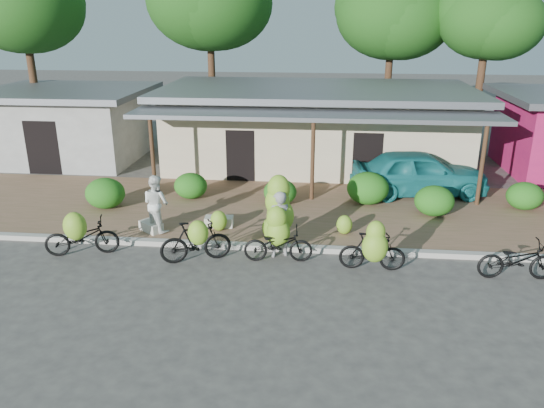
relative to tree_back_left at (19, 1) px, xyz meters
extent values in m
plane|color=#423F3D|center=(13.69, -13.11, -6.79)|extent=(100.00, 100.00, 0.00)
cube|color=#8E614C|center=(13.69, -8.11, -6.73)|extent=(60.00, 6.00, 0.12)
cube|color=#A8A399|center=(13.69, -11.11, -6.72)|extent=(60.00, 0.25, 0.15)
cube|color=beige|center=(13.69, -2.11, -5.24)|extent=(12.00, 6.00, 3.10)
cube|color=slate|center=(13.69, -2.11, -3.57)|extent=(13.00, 7.00, 0.25)
cube|color=black|center=(13.69, -5.06, -5.69)|extent=(1.40, 0.12, 2.20)
cube|color=slate|center=(13.69, -6.11, -3.89)|extent=(13.00, 2.00, 0.15)
cylinder|color=#462F1C|center=(8.09, -7.01, -5.37)|extent=(0.14, 0.14, 2.85)
cylinder|color=#462F1C|center=(13.69, -7.01, -5.37)|extent=(0.14, 0.14, 2.85)
cylinder|color=#462F1C|center=(19.29, -7.01, -5.37)|extent=(0.14, 0.14, 2.85)
cube|color=#A7A7A2|center=(2.69, -2.11, -5.34)|extent=(6.00, 5.00, 2.90)
cube|color=slate|center=(2.69, -2.11, -3.77)|extent=(7.00, 6.00, 0.25)
cube|color=black|center=(2.69, -4.56, -5.69)|extent=(1.40, 0.12, 2.20)
cylinder|color=#462F1C|center=(0.19, -0.11, -3.25)|extent=(0.36, 0.36, 7.09)
ellipsoid|color=#194511|center=(0.19, -0.11, -0.10)|extent=(5.56, 5.56, 4.45)
cylinder|color=#462F1C|center=(8.19, 2.89, -3.14)|extent=(0.36, 0.36, 7.31)
cylinder|color=#462F1C|center=(17.19, 3.39, -3.49)|extent=(0.36, 0.36, 6.62)
ellipsoid|color=#194511|center=(17.19, 3.39, -0.55)|extent=(5.54, 5.54, 4.43)
ellipsoid|color=#194511|center=(16.69, 3.69, -0.25)|extent=(4.71, 4.71, 3.76)
cylinder|color=#462F1C|center=(21.19, 1.39, -3.61)|extent=(0.36, 0.36, 6.37)
ellipsoid|color=#194511|center=(21.19, 1.39, -0.78)|extent=(4.42, 4.42, 3.54)
ellipsoid|color=#194511|center=(20.69, 1.69, -0.48)|extent=(3.76, 3.76, 3.01)
ellipsoid|color=#155C15|center=(6.91, -8.58, -6.17)|extent=(1.30, 1.17, 1.02)
ellipsoid|color=#155C15|center=(9.48, -7.33, -6.22)|extent=(1.16, 1.04, 0.90)
ellipsoid|color=#155C15|center=(12.64, -7.65, -6.24)|extent=(1.12, 1.01, 0.87)
ellipsoid|color=#155C15|center=(15.58, -7.31, -6.12)|extent=(1.41, 1.27, 1.10)
ellipsoid|color=#155C15|center=(17.62, -8.21, -6.19)|extent=(1.25, 1.13, 0.98)
ellipsoid|color=#155C15|center=(20.69, -7.33, -6.22)|extent=(1.17, 1.06, 0.92)
imported|color=black|center=(7.60, -11.92, -6.28)|extent=(2.07, 1.18, 1.03)
ellipsoid|color=#85A82A|center=(7.77, -12.54, -5.71)|extent=(0.60, 0.51, 0.76)
imported|color=black|center=(10.78, -12.03, -6.23)|extent=(1.95, 1.17, 1.13)
ellipsoid|color=#85A82A|center=(11.01, -12.63, -5.72)|extent=(0.52, 0.44, 0.65)
imported|color=black|center=(12.94, -11.81, -6.32)|extent=(1.86, 0.77, 0.95)
ellipsoid|color=#85A82A|center=(12.85, -11.26, -6.11)|extent=(0.72, 0.62, 0.91)
ellipsoid|color=#85A82A|center=(12.95, -11.25, -5.71)|extent=(0.74, 0.63, 0.93)
ellipsoid|color=#85A82A|center=(12.87, -11.26, -5.31)|extent=(0.66, 0.56, 0.83)
ellipsoid|color=#85A82A|center=(12.90, -11.26, -4.94)|extent=(0.60, 0.51, 0.75)
ellipsoid|color=#85A82A|center=(12.93, -11.61, -6.05)|extent=(0.64, 0.54, 0.80)
ellipsoid|color=#85A82A|center=(12.89, -11.61, -5.65)|extent=(0.55, 0.47, 0.69)
imported|color=black|center=(15.37, -12.07, -6.29)|extent=(1.69, 0.50, 1.01)
ellipsoid|color=#85A82A|center=(15.36, -12.72, -5.87)|extent=(0.63, 0.54, 0.79)
ellipsoid|color=#85A82A|center=(15.36, -12.67, -5.50)|extent=(0.46, 0.39, 0.57)
imported|color=black|center=(18.89, -12.21, -6.29)|extent=(1.94, 0.76, 1.00)
ellipsoid|color=#85A82A|center=(11.02, -10.16, -6.36)|extent=(0.50, 0.42, 0.62)
ellipsoid|color=#85A82A|center=(12.60, -10.51, -6.38)|extent=(0.47, 0.40, 0.59)
ellipsoid|color=#85A82A|center=(14.73, -10.05, -6.39)|extent=(0.46, 0.39, 0.58)
cube|color=beige|center=(10.96, -9.82, -6.52)|extent=(0.87, 0.45, 0.30)
cube|color=beige|center=(9.02, -10.40, -6.53)|extent=(0.83, 0.76, 0.28)
imported|color=gray|center=(12.93, -11.49, -5.86)|extent=(0.80, 0.68, 1.86)
imported|color=silver|center=(9.21, -10.33, -5.82)|extent=(1.05, 0.98, 1.71)
imported|color=#1B797D|center=(17.45, -6.11, -5.87)|extent=(4.92, 2.45, 1.61)
camera|label=1|loc=(14.06, -24.55, -0.60)|focal=35.00mm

